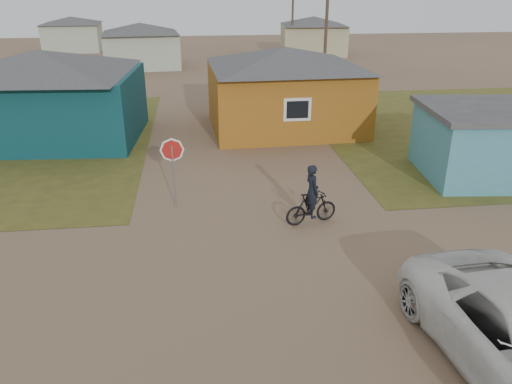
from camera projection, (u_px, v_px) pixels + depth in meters
ground at (284, 292)px, 11.73m from camera, size 120.00×120.00×0.00m
grass_ne at (511, 125)px, 25.21m from camera, size 20.00×18.00×0.00m
house_teal at (45, 95)px, 22.28m from camera, size 8.93×7.08×4.00m
house_yellow at (285, 87)px, 24.02m from camera, size 7.72×6.76×3.90m
shed_turquoise at (509, 142)px, 18.24m from camera, size 6.71×4.93×2.60m
house_pale_west at (141, 45)px, 41.37m from camera, size 7.04×6.15×3.60m
house_beige_east at (313, 35)px, 48.69m from camera, size 6.95×6.05×3.60m
house_pale_north at (73, 33)px, 51.46m from camera, size 6.28×5.81×3.40m
utility_pole_near at (326, 26)px, 30.95m from camera, size 1.40×0.20×8.00m
utility_pole_far at (293, 12)px, 45.68m from camera, size 1.40×0.20×8.00m
stop_sign at (172, 157)px, 15.45m from camera, size 0.73×0.29×2.31m
cyclist at (312, 202)px, 14.79m from camera, size 1.71×0.84×1.86m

